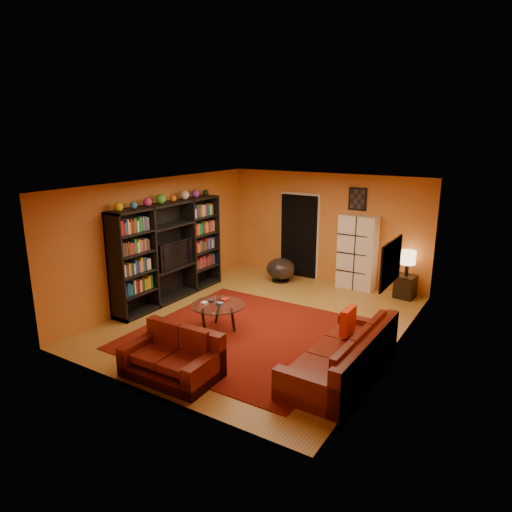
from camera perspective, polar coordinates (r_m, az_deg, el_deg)
The scene contains 20 objects.
floor at distance 8.89m, azimuth 0.62°, elevation -8.02°, with size 6.00×6.00×0.00m, color olive.
ceiling at distance 8.23m, azimuth 0.67°, elevation 8.88°, with size 6.00×6.00×0.00m, color white.
wall_back at distance 11.07m, azimuth 8.75°, elevation 3.51°, with size 6.00×6.00×0.00m, color #C16E2A.
wall_front at distance 6.22m, azimuth -13.94°, elevation -5.96°, with size 6.00×6.00×0.00m, color #C16E2A.
wall_left at distance 9.96m, azimuth -11.76°, elevation 2.07°, with size 6.00×6.00×0.00m, color #C16E2A.
wall_right at distance 7.53m, azimuth 17.14°, elevation -2.50°, with size 6.00×6.00×0.00m, color #C16E2A.
rug at distance 8.30m, azimuth -1.33°, elevation -9.73°, with size 3.60×3.60×0.01m, color #520F09.
doorway at distance 11.38m, azimuth 5.38°, elevation 2.49°, with size 0.95×0.10×2.04m, color black.
wall_art_right at distance 7.17m, azimuth 16.53°, elevation -0.81°, with size 0.03×1.00×0.70m, color black.
wall_art_back at distance 10.66m, azimuth 12.59°, elevation 6.97°, with size 0.42×0.03×0.52m, color black.
entertainment_unit at distance 9.87m, azimuth -10.73°, elevation 0.50°, with size 0.45×3.00×2.10m, color black.
tv at distance 9.86m, azimuth -10.39°, elevation 0.26°, with size 0.13×1.00×0.58m, color black.
sofa at distance 7.06m, azimuth 11.28°, elevation -12.25°, with size 1.03×2.41×0.85m.
loveseat at distance 7.02m, azimuth -10.10°, elevation -12.28°, with size 1.41×0.87×0.85m.
throw_pillow at distance 7.40m, azimuth 11.43°, elevation -7.95°, with size 0.12×0.42×0.42m, color red.
coffee_table at distance 8.34m, azimuth -4.77°, elevation -6.36°, with size 0.97×0.97×0.49m.
storage_cabinet at distance 10.68m, azimuth 12.55°, elevation 0.44°, with size 0.85×0.38×1.71m, color silver.
bowl_chair at distance 11.09m, azimuth 3.11°, elevation -1.63°, with size 0.70×0.70×0.57m.
side_table at distance 10.50m, azimuth 18.15°, elevation -3.66°, with size 0.40×0.40×0.50m, color black.
table_lamp at distance 10.32m, azimuth 18.44°, elevation -0.24°, with size 0.33×0.33×0.56m.
Camera 1 is at (4.24, -6.99, 3.49)m, focal length 32.00 mm.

